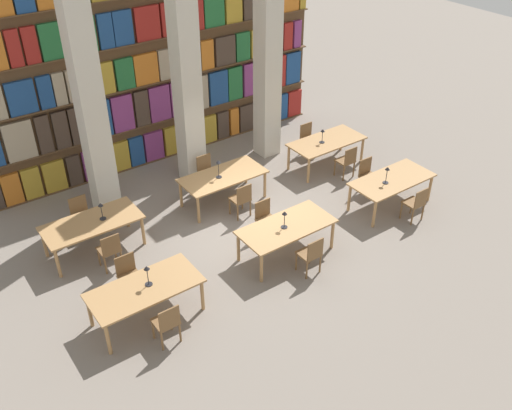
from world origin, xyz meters
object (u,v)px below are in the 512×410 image
at_px(chair_4, 416,203).
at_px(reading_table_4, 223,178).
at_px(reading_table_1, 287,229).
at_px(chair_8, 241,199).
at_px(chair_0, 167,322).
at_px(chair_6, 110,250).
at_px(chair_9, 207,171).
at_px(desk_lamp_5, 323,134).
at_px(desk_lamp_0, 147,272).
at_px(desk_lamp_2, 387,172).
at_px(pillar_left, 88,92).
at_px(desk_lamp_4, 218,166).
at_px(reading_table_5, 327,143).
at_px(chair_11, 308,138).
at_px(chair_5, 368,175).
at_px(pillar_right, 268,48).
at_px(reading_table_2, 392,182).
at_px(chair_3, 266,218).
at_px(chair_7, 81,214).
at_px(pillar_center, 186,68).
at_px(chair_10, 347,161).
at_px(reading_table_0, 145,290).
at_px(chair_1, 129,275).
at_px(desk_lamp_3, 101,208).
at_px(reading_table_3, 92,225).
at_px(desk_lamp_1, 285,217).

distance_m(chair_4, reading_table_4, 4.57).
xyz_separation_m(reading_table_1, chair_8, (0.03, 1.74, -0.19)).
height_order(chair_0, chair_6, same).
bearing_deg(chair_9, desk_lamp_5, 163.74).
height_order(desk_lamp_0, chair_4, desk_lamp_0).
bearing_deg(desk_lamp_2, chair_6, 164.19).
bearing_deg(chair_8, chair_6, 179.89).
height_order(pillar_left, desk_lamp_4, pillar_left).
bearing_deg(reading_table_5, chair_11, 88.05).
distance_m(reading_table_1, chair_5, 3.32).
relative_size(pillar_left, desk_lamp_2, 13.91).
bearing_deg(chair_6, pillar_right, 21.25).
height_order(reading_table_2, chair_4, chair_4).
bearing_deg(chair_3, chair_7, -37.59).
bearing_deg(desk_lamp_5, pillar_center, 153.47).
bearing_deg(chair_10, chair_6, 179.01).
height_order(chair_0, desk_lamp_4, desk_lamp_4).
xyz_separation_m(pillar_center, chair_10, (3.29, -2.31, -2.51)).
distance_m(reading_table_0, reading_table_2, 6.50).
distance_m(reading_table_1, chair_10, 3.67).
distance_m(reading_table_2, reading_table_4, 4.05).
height_order(chair_1, chair_11, same).
relative_size(pillar_left, reading_table_1, 2.90).
relative_size(desk_lamp_3, chair_9, 0.45).
bearing_deg(chair_11, reading_table_2, 88.83).
bearing_deg(chair_0, chair_9, 50.89).
height_order(chair_0, reading_table_1, chair_0).
xyz_separation_m(chair_8, chair_11, (3.25, 1.45, 0.00)).
bearing_deg(reading_table_3, chair_3, -27.78).
bearing_deg(reading_table_3, reading_table_4, -0.11).
bearing_deg(chair_11, desk_lamp_4, 11.67).
xyz_separation_m(chair_0, reading_table_1, (3.27, 0.77, 0.19)).
bearing_deg(reading_table_1, chair_0, -166.79).
distance_m(reading_table_5, chair_11, 0.80).
xyz_separation_m(desk_lamp_1, chair_9, (0.11, 3.31, -0.53)).
bearing_deg(desk_lamp_2, chair_5, 71.65).
distance_m(pillar_left, reading_table_0, 4.65).
height_order(pillar_center, reading_table_1, pillar_center).
bearing_deg(chair_3, reading_table_2, 166.75).
relative_size(desk_lamp_3, reading_table_4, 0.20).
height_order(pillar_right, chair_1, pillar_right).
bearing_deg(chair_8, reading_table_4, 90.27).
relative_size(reading_table_4, desk_lamp_4, 4.45).
bearing_deg(reading_table_0, reading_table_3, 90.00).
height_order(chair_4, desk_lamp_2, desk_lamp_2).
distance_m(reading_table_0, chair_4, 6.55).
bearing_deg(desk_lamp_1, reading_table_2, 0.74).
bearing_deg(desk_lamp_4, reading_table_5, -1.34).
relative_size(pillar_center, desk_lamp_1, 14.79).
relative_size(pillar_right, reading_table_5, 2.90).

